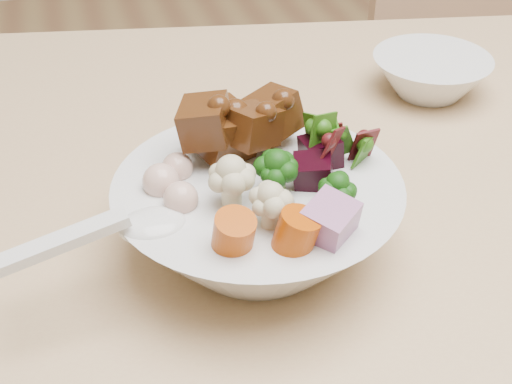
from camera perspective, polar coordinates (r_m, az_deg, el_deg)
The scene contains 4 objects.
chair_far at distance 1.51m, azimuth 17.13°, elevation 5.49°, with size 0.41×0.41×0.87m.
food_bowl at distance 0.59m, azimuth 0.27°, elevation -1.56°, with size 0.23×0.23×0.13m.
soup_spoon at distance 0.53m, azimuth -10.06°, elevation -2.97°, with size 0.15×0.05×0.03m.
side_bowl at distance 0.86m, azimuth 13.77°, elevation 9.05°, with size 0.14×0.14×0.05m, color silver, non-canonical shape.
Camera 1 is at (-0.56, -0.42, 1.21)m, focal length 50.00 mm.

